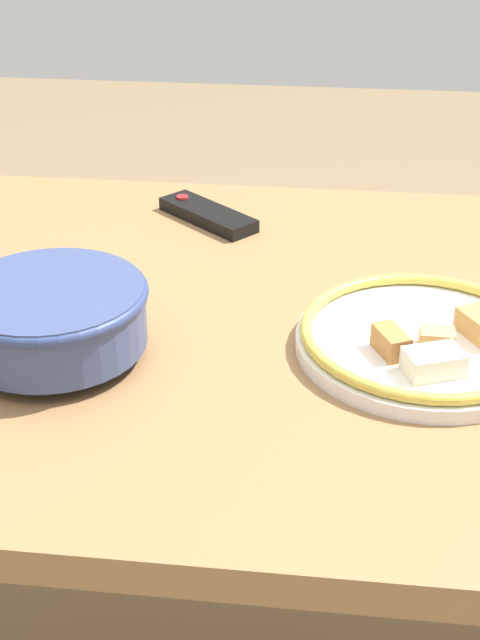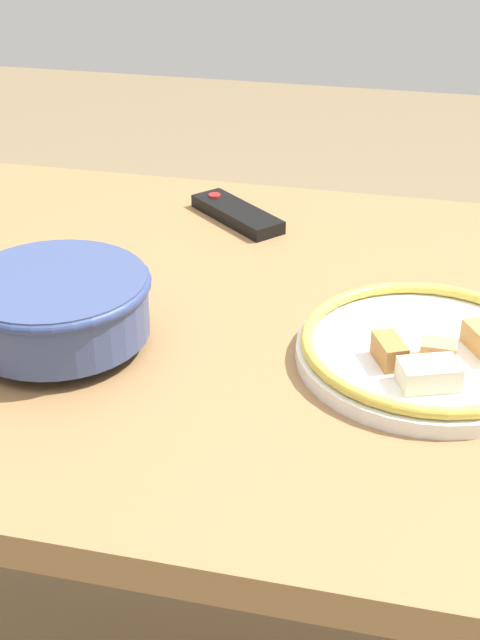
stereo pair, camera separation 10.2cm
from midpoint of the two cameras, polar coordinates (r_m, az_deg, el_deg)
dining_table at (r=1.16m, az=-0.02°, el=-3.15°), size 1.59×0.88×0.77m
noodle_bowl at (r=1.05m, az=-14.70°, el=0.18°), size 0.22×0.22×0.09m
food_plate at (r=1.05m, az=9.06°, el=-1.31°), size 0.30×0.30×0.05m
tv_remote at (r=1.39m, az=-4.20°, el=6.70°), size 0.17×0.16×0.02m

